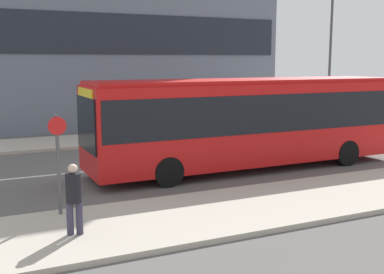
{
  "coord_description": "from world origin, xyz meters",
  "views": [
    {
      "loc": [
        -4.98,
        -16.65,
        3.89
      ],
      "look_at": [
        2.12,
        -1.68,
        1.26
      ],
      "focal_mm": 45.0,
      "sensor_mm": 36.0,
      "label": 1
    }
  ],
  "objects_px": {
    "pedestrian_near_stop": "(74,195)",
    "bus_stop_sign": "(58,156)",
    "city_bus": "(248,117)",
    "parked_car_0": "(334,121)",
    "street_lamp": "(330,47)"
  },
  "relations": [
    {
      "from": "city_bus",
      "to": "pedestrian_near_stop",
      "type": "distance_m",
      "value": 8.51
    },
    {
      "from": "bus_stop_sign",
      "to": "street_lamp",
      "type": "distance_m",
      "value": 20.15
    },
    {
      "from": "city_bus",
      "to": "parked_car_0",
      "type": "bearing_deg",
      "value": 26.08
    },
    {
      "from": "bus_stop_sign",
      "to": "pedestrian_near_stop",
      "type": "bearing_deg",
      "value": -88.86
    },
    {
      "from": "street_lamp",
      "to": "parked_car_0",
      "type": "bearing_deg",
      "value": -121.46
    },
    {
      "from": "city_bus",
      "to": "street_lamp",
      "type": "bearing_deg",
      "value": 30.69
    },
    {
      "from": "city_bus",
      "to": "pedestrian_near_stop",
      "type": "relative_size",
      "value": 7.43
    },
    {
      "from": "street_lamp",
      "to": "bus_stop_sign",
      "type": "bearing_deg",
      "value": -149.54
    },
    {
      "from": "pedestrian_near_stop",
      "to": "bus_stop_sign",
      "type": "distance_m",
      "value": 1.67
    },
    {
      "from": "pedestrian_near_stop",
      "to": "bus_stop_sign",
      "type": "bearing_deg",
      "value": 104.39
    },
    {
      "from": "parked_car_0",
      "to": "pedestrian_near_stop",
      "type": "relative_size",
      "value": 2.93
    },
    {
      "from": "pedestrian_near_stop",
      "to": "street_lamp",
      "type": "xyz_separation_m",
      "value": [
        17.14,
        11.67,
        3.64
      ]
    },
    {
      "from": "city_bus",
      "to": "bus_stop_sign",
      "type": "distance_m",
      "value": 7.79
    },
    {
      "from": "pedestrian_near_stop",
      "to": "bus_stop_sign",
      "type": "relative_size",
      "value": 0.63
    },
    {
      "from": "city_bus",
      "to": "street_lamp",
      "type": "xyz_separation_m",
      "value": [
        9.95,
        7.19,
        2.79
      ]
    }
  ]
}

